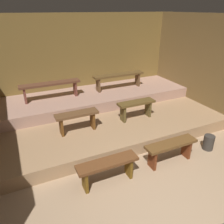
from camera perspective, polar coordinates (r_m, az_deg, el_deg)
ground at (r=5.11m, az=-0.18°, el=-7.11°), size 6.46×5.33×0.08m
wall_back at (r=6.62m, az=-8.80°, el=12.78°), size 6.46×0.06×2.59m
wall_right at (r=6.26m, az=24.71°, el=10.07°), size 0.06×5.33×2.59m
platform_lower at (r=5.60m, az=-3.30°, el=-1.95°), size 5.66×3.08×0.28m
platform_middle at (r=6.17m, az=-6.14°, el=3.43°), size 5.66×1.49×0.28m
bench_floor_left at (r=3.75m, az=-1.14°, el=-13.89°), size 1.04×0.27×0.44m
bench_floor_right at (r=4.33m, az=14.95°, el=-8.83°), size 1.04×0.27×0.44m
bench_lower_left at (r=4.72m, az=-9.04°, el=-1.44°), size 0.91×0.27×0.44m
bench_lower_right at (r=5.24m, az=6.26°, el=1.57°), size 0.91×0.27×0.44m
bench_middle_left at (r=5.85m, az=-15.65°, el=6.49°), size 1.52×0.27×0.44m
bench_middle_right at (r=6.42m, az=1.73°, el=9.07°), size 1.52×0.27×0.44m
pail_floor at (r=5.07m, az=23.67°, el=-7.20°), size 0.22×0.22×0.32m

